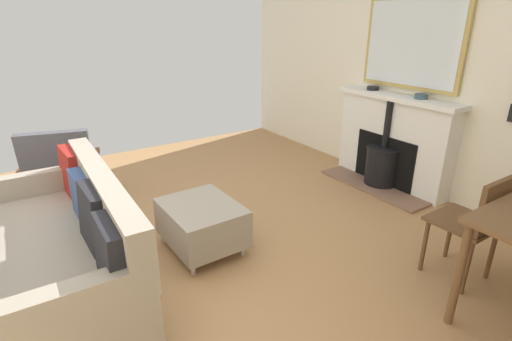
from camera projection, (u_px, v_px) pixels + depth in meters
name	position (u px, v px, depth m)	size (l,w,h in m)	color
ground_plane	(172.00, 257.00, 3.08)	(5.64, 5.61, 0.01)	#A87A4C
wall_left	(417.00, 64.00, 4.03)	(0.12, 5.61, 2.65)	silver
fireplace	(391.00, 146.00, 4.27)	(0.56, 1.44, 1.01)	brown
mirror_over_mantel	(412.00, 43.00, 3.94)	(0.04, 1.15, 0.91)	tan
mantel_bowl_near	(373.00, 88.00, 4.35)	(0.14, 0.14, 0.04)	black
mantel_bowl_far	(421.00, 96.00, 3.87)	(0.13, 0.13, 0.05)	#334C56
sofa	(64.00, 248.00, 2.52)	(0.88, 1.79, 0.84)	#B2B2B7
ottoman	(202.00, 222.00, 3.10)	(0.56, 0.68, 0.39)	#B2B2B7
armchair_accent	(60.00, 164.00, 3.68)	(0.79, 0.72, 0.83)	brown
dining_chair_near_fireplace	(476.00, 220.00, 2.63)	(0.40, 0.40, 0.81)	brown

